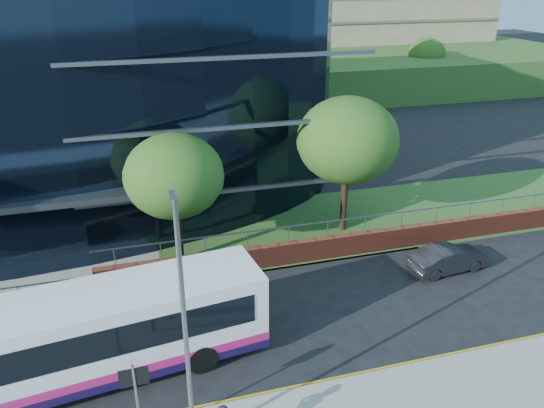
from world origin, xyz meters
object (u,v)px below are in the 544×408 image
object	(u,v)px
city_bus	(94,335)
tree_dist_e	(303,60)
parked_car	(449,259)
tree_dist_f	(427,54)
streetlight_east	(185,325)
tree_far_d	(348,140)
street_sign	(135,387)
tree_far_c	(174,176)

from	to	relation	value
city_bus	tree_dist_e	bearing A→B (deg)	54.18
parked_car	tree_dist_f	bearing A→B (deg)	-34.37
streetlight_east	tree_dist_e	bearing A→B (deg)	66.89
streetlight_east	tree_far_d	bearing A→B (deg)	50.60
street_sign	streetlight_east	bearing A→B (deg)	-21.36
streetlight_east	parked_car	world-z (taller)	streetlight_east
street_sign	tree_dist_e	world-z (taller)	tree_dist_e
tree_far_d	tree_dist_f	size ratio (longest dim) A/B	1.23
tree_far_c	tree_far_d	distance (m)	9.08
tree_dist_e	parked_car	distance (m)	35.85
tree_far_c	parked_car	size ratio (longest dim) A/B	1.69
tree_far_d	tree_dist_e	size ratio (longest dim) A/B	1.14
city_bus	streetlight_east	bearing A→B (deg)	-62.81
tree_far_d	parked_car	distance (m)	7.68
tree_far_d	city_bus	world-z (taller)	tree_far_d
street_sign	parked_car	distance (m)	16.03
tree_dist_f	parked_car	bearing A→B (deg)	-119.17
tree_dist_f	tree_far_c	bearing A→B (deg)	-135.00
street_sign	tree_far_c	xyz separation A→B (m)	(2.50, 10.59, 2.39)
tree_far_d	tree_dist_f	world-z (taller)	tree_far_d
street_sign	tree_far_c	world-z (taller)	tree_far_c
tree_far_d	tree_dist_e	distance (m)	31.06
street_sign	parked_car	size ratio (longest dim) A/B	0.73
street_sign	tree_far_d	xyz separation A→B (m)	(11.50, 11.59, 3.04)
tree_dist_e	tree_dist_f	bearing A→B (deg)	7.13
tree_far_c	tree_dist_e	bearing A→B (deg)	61.26
tree_far_d	tree_dist_e	bearing A→B (deg)	75.07
tree_dist_f	streetlight_east	xyz separation A→B (m)	(-34.00, -44.17, 0.23)
street_sign	streetlight_east	size ratio (longest dim) A/B	0.35
tree_dist_e	city_bus	world-z (taller)	tree_dist_e
tree_far_d	streetlight_east	world-z (taller)	streetlight_east
tree_far_c	city_bus	world-z (taller)	tree_far_c
city_bus	street_sign	bearing A→B (deg)	-77.28
street_sign	tree_dist_f	distance (m)	56.25
tree_dist_e	streetlight_east	world-z (taller)	streetlight_east
tree_far_d	city_bus	size ratio (longest dim) A/B	0.60
street_sign	tree_far_d	size ratio (longest dim) A/B	0.38
street_sign	tree_far_c	distance (m)	11.14
tree_far_d	street_sign	bearing A→B (deg)	-134.78
tree_dist_f	streetlight_east	size ratio (longest dim) A/B	0.76
tree_far_d	streetlight_east	bearing A→B (deg)	-129.40
tree_dist_f	parked_car	size ratio (longest dim) A/B	1.57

